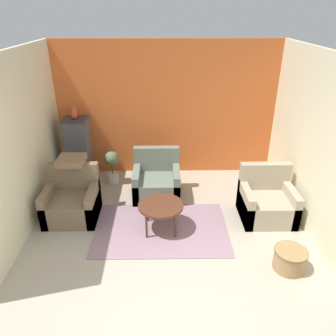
# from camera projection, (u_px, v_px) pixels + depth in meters

# --- Properties ---
(ground_plane) EXTENTS (20.00, 20.00, 0.00)m
(ground_plane) POSITION_uv_depth(u_px,v_px,m) (170.00, 304.00, 3.91)
(ground_plane) COLOR #B2A893
(ground_plane) RESTS_ON ground
(wall_back_accent) EXTENTS (4.43, 0.06, 2.67)m
(wall_back_accent) POSITION_uv_depth(u_px,v_px,m) (167.00, 110.00, 6.51)
(wall_back_accent) COLOR orange
(wall_back_accent) RESTS_ON ground_plane
(wall_left) EXTENTS (0.06, 3.53, 2.67)m
(wall_left) POSITION_uv_depth(u_px,v_px,m) (21.00, 145.00, 4.87)
(wall_left) COLOR beige
(wall_left) RESTS_ON ground_plane
(wall_right) EXTENTS (0.06, 3.53, 2.67)m
(wall_right) POSITION_uv_depth(u_px,v_px,m) (313.00, 143.00, 4.93)
(wall_right) COLOR beige
(wall_right) RESTS_ON ground_plane
(area_rug) EXTENTS (2.09, 1.40, 0.01)m
(area_rug) POSITION_uv_depth(u_px,v_px,m) (161.00, 229.00, 5.22)
(area_rug) COLOR gray
(area_rug) RESTS_ON ground_plane
(coffee_table) EXTENTS (0.70, 0.70, 0.46)m
(coffee_table) POSITION_uv_depth(u_px,v_px,m) (161.00, 207.00, 5.03)
(coffee_table) COLOR #512D1E
(coffee_table) RESTS_ON ground_plane
(armchair_left) EXTENTS (0.84, 0.77, 0.86)m
(armchair_left) POSITION_uv_depth(u_px,v_px,m) (72.00, 202.00, 5.42)
(armchair_left) COLOR #7A664C
(armchair_left) RESTS_ON ground_plane
(armchair_right) EXTENTS (0.84, 0.77, 0.86)m
(armchair_right) POSITION_uv_depth(u_px,v_px,m) (267.00, 202.00, 5.41)
(armchair_right) COLOR tan
(armchair_right) RESTS_ON ground_plane
(armchair_middle) EXTENTS (0.84, 0.77, 0.86)m
(armchair_middle) POSITION_uv_depth(u_px,v_px,m) (157.00, 182.00, 6.04)
(armchair_middle) COLOR slate
(armchair_middle) RESTS_ON ground_plane
(birdcage) EXTENTS (0.48, 0.48, 1.30)m
(birdcage) POSITION_uv_depth(u_px,v_px,m) (79.00, 151.00, 6.42)
(birdcage) COLOR #353539
(birdcage) RESTS_ON ground_plane
(parrot) EXTENTS (0.11, 0.21, 0.25)m
(parrot) POSITION_uv_depth(u_px,v_px,m) (74.00, 113.00, 6.08)
(parrot) COLOR #D14C2D
(parrot) RESTS_ON birdcage
(potted_plant) EXTENTS (0.31, 0.28, 0.68)m
(potted_plant) POSITION_uv_depth(u_px,v_px,m) (112.00, 164.00, 6.41)
(potted_plant) COLOR beige
(potted_plant) RESTS_ON ground_plane
(wicker_basket) EXTENTS (0.44, 0.44, 0.30)m
(wicker_basket) POSITION_uv_depth(u_px,v_px,m) (290.00, 259.00, 4.37)
(wicker_basket) COLOR #A37F51
(wicker_basket) RESTS_ON ground_plane
(throw_pillow) EXTENTS (0.44, 0.44, 0.10)m
(throw_pillow) POSITION_uv_depth(u_px,v_px,m) (71.00, 161.00, 5.38)
(throw_pillow) COLOR #846647
(throw_pillow) RESTS_ON armchair_left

